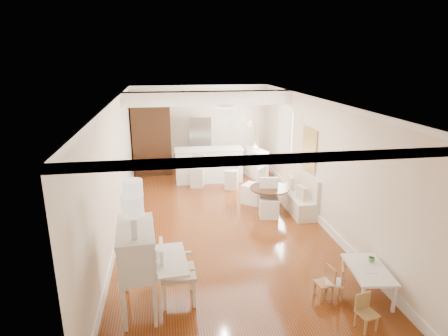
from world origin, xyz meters
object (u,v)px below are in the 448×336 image
object	(u,v)px
kids_chair_b	(334,281)
dining_table	(269,200)
breakfast_counter	(209,165)
kids_table	(367,282)
fridge	(211,145)
secretary_bureau	(138,269)
slip_chair_far	(253,185)
pantry_cabinet	(152,139)
gustavian_armchair	(178,272)
bar_stool_left	(197,171)
bar_stool_right	(231,174)
kids_chair_a	(324,283)
slip_chair_near	(269,198)
kids_chair_c	(367,313)
sideboard	(256,163)

from	to	relation	value
kids_chair_b	dining_table	size ratio (longest dim) A/B	0.57
breakfast_counter	kids_table	bearing A→B (deg)	-73.59
kids_chair_b	fridge	bearing A→B (deg)	-148.26
secretary_bureau	dining_table	size ratio (longest dim) A/B	1.40
kids_table	slip_chair_far	bearing A→B (deg)	101.95
pantry_cabinet	slip_chair_far	bearing A→B (deg)	-49.25
gustavian_armchair	kids_table	bearing A→B (deg)	-97.49
bar_stool_left	bar_stool_right	size ratio (longest dim) A/B	1.05
kids_chair_a	slip_chair_near	xyz separation A→B (m)	(-0.01, 3.19, 0.20)
kids_chair_c	slip_chair_far	bearing A→B (deg)	82.38
kids_chair_a	dining_table	bearing A→B (deg)	168.85
sideboard	kids_chair_c	bearing A→B (deg)	-106.17
dining_table	pantry_cabinet	world-z (taller)	pantry_cabinet
slip_chair_far	bar_stool_left	xyz separation A→B (m)	(-1.33, 1.50, -0.02)
kids_chair_b	bar_stool_right	world-z (taller)	bar_stool_right
secretary_bureau	slip_chair_near	world-z (taller)	secretary_bureau
gustavian_armchair	breakfast_counter	xyz separation A→B (m)	(1.18, 5.76, 0.02)
secretary_bureau	kids_chair_b	size ratio (longest dim) A/B	2.46
dining_table	sideboard	distance (m)	2.88
kids_chair_a	slip_chair_near	world-z (taller)	slip_chair_near
kids_chair_c	pantry_cabinet	size ratio (longest dim) A/B	0.23
fridge	slip_chair_near	bearing A→B (deg)	-77.23
gustavian_armchair	fridge	bearing A→B (deg)	-12.25
dining_table	kids_table	bearing A→B (deg)	-79.48
dining_table	sideboard	xyz separation A→B (m)	(0.35, 2.85, 0.12)
kids_chair_b	bar_stool_left	distance (m)	5.85
kids_chair_b	slip_chair_near	xyz separation A→B (m)	(-0.17, 3.19, 0.19)
secretary_bureau	kids_chair_c	distance (m)	3.32
kids_chair_a	dining_table	size ratio (longest dim) A/B	0.55
secretary_bureau	sideboard	bearing A→B (deg)	58.07
bar_stool_left	fridge	distance (m)	1.68
dining_table	breakfast_counter	world-z (taller)	breakfast_counter
kids_table	pantry_cabinet	distance (m)	8.05
kids_chair_a	kids_chair_c	distance (m)	0.83
gustavian_armchair	breakfast_counter	size ratio (longest dim) A/B	0.49
fridge	dining_table	bearing A→B (deg)	-75.50
kids_table	fridge	size ratio (longest dim) A/B	0.53
breakfast_counter	fridge	xyz separation A→B (m)	(0.20, 1.05, 0.39)
pantry_cabinet	sideboard	distance (m)	3.40
kids_chair_c	dining_table	size ratio (longest dim) A/B	0.55
slip_chair_near	sideboard	bearing A→B (deg)	92.31
secretary_bureau	fridge	world-z (taller)	fridge
bar_stool_right	sideboard	size ratio (longest dim) A/B	0.96
kids_chair_c	breakfast_counter	size ratio (longest dim) A/B	0.26
bar_stool_left	gustavian_armchair	bearing A→B (deg)	-85.10
kids_chair_b	slip_chair_near	bearing A→B (deg)	-153.68
slip_chair_far	kids_chair_c	bearing A→B (deg)	45.14
slip_chair_near	kids_chair_b	bearing A→B (deg)	-76.87
bar_stool_right	gustavian_armchair	bearing A→B (deg)	-93.86
gustavian_armchair	kids_chair_b	bearing A→B (deg)	-97.95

